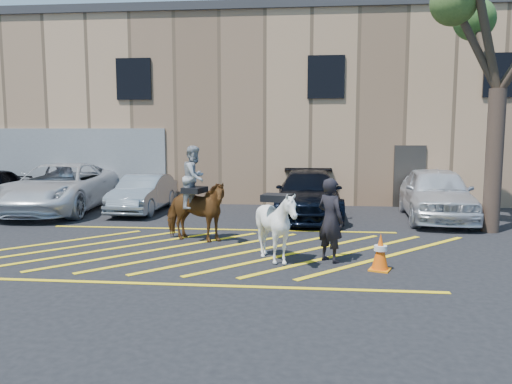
# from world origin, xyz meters

# --- Properties ---
(ground) EXTENTS (90.00, 90.00, 0.00)m
(ground) POSITION_xyz_m (0.00, 0.00, 0.00)
(ground) COLOR black
(ground) RESTS_ON ground
(car_white_pickup) EXTENTS (3.02, 5.95, 1.61)m
(car_white_pickup) POSITION_xyz_m (-5.91, 4.83, 0.81)
(car_white_pickup) COLOR silver
(car_white_pickup) RESTS_ON ground
(car_silver_sedan) EXTENTS (1.39, 3.80, 1.24)m
(car_silver_sedan) POSITION_xyz_m (-3.09, 4.99, 0.62)
(car_silver_sedan) COLOR gray
(car_silver_sedan) RESTS_ON ground
(car_blue_suv) EXTENTS (2.03, 4.96, 1.44)m
(car_blue_suv) POSITION_xyz_m (2.42, 4.55, 0.72)
(car_blue_suv) COLOR black
(car_blue_suv) RESTS_ON ground
(car_white_suv) EXTENTS (2.30, 4.88, 1.61)m
(car_white_suv) POSITION_xyz_m (6.31, 4.44, 0.81)
(car_white_suv) COLOR silver
(car_white_suv) RESTS_ON ground
(handler) EXTENTS (0.75, 0.74, 1.74)m
(handler) POSITION_xyz_m (2.84, -0.93, 0.87)
(handler) COLOR black
(handler) RESTS_ON ground
(warehouse) EXTENTS (32.42, 10.20, 7.30)m
(warehouse) POSITION_xyz_m (-0.01, 11.99, 3.65)
(warehouse) COLOR tan
(warehouse) RESTS_ON ground
(hatching_zone) EXTENTS (12.60, 5.12, 0.01)m
(hatching_zone) POSITION_xyz_m (-0.00, -0.30, 0.01)
(hatching_zone) COLOR yellow
(hatching_zone) RESTS_ON ground
(mounted_bay) EXTENTS (1.93, 1.26, 2.35)m
(mounted_bay) POSITION_xyz_m (-0.37, 0.70, 0.95)
(mounted_bay) COLOR brown
(mounted_bay) RESTS_ON ground
(saddled_white) EXTENTS (1.52, 1.63, 1.51)m
(saddled_white) POSITION_xyz_m (1.74, -1.12, 0.77)
(saddled_white) COLOR white
(saddled_white) RESTS_ON ground
(traffic_cone) EXTENTS (0.49, 0.49, 0.73)m
(traffic_cone) POSITION_xyz_m (3.78, -1.50, 0.37)
(traffic_cone) COLOR orange
(traffic_cone) RESTS_ON ground
(tree) EXTENTS (3.99, 4.37, 7.31)m
(tree) POSITION_xyz_m (7.27, 2.61, 5.69)
(tree) COLOR #4A372D
(tree) RESTS_ON ground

